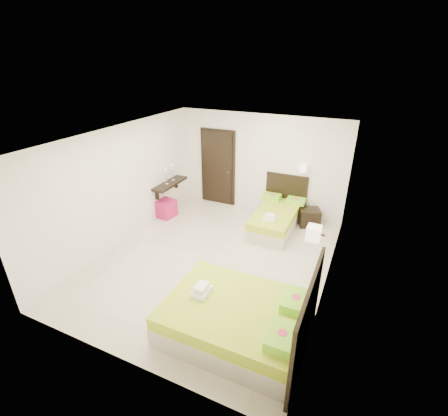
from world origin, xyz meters
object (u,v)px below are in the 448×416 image
at_px(bed_double, 241,319).
at_px(bed_single, 276,217).
at_px(ottoman, 166,208).
at_px(nightstand, 309,217).

bearing_deg(bed_double, bed_single, 97.96).
height_order(bed_double, ottoman, bed_double).
height_order(bed_double, nightstand, bed_double).
distance_m(nightstand, ottoman, 3.72).
relative_size(bed_single, nightstand, 3.71).
bearing_deg(ottoman, bed_single, 12.60).
bearing_deg(bed_single, bed_double, -82.04).
height_order(bed_single, nightstand, bed_single).
relative_size(bed_single, ottoman, 3.99).
bearing_deg(bed_single, nightstand, 32.68).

